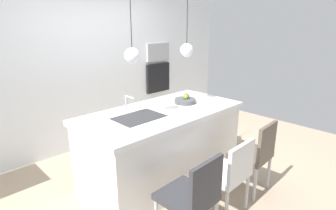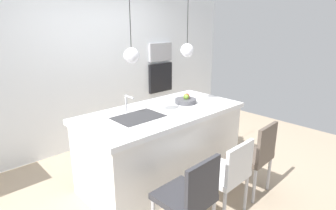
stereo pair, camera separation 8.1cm
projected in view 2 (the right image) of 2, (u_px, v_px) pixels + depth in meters
The scene contains 13 objects.
floor at pixel (163, 177), 3.67m from camera, with size 6.60×6.60×0.00m, color tan.
back_wall at pixel (95, 67), 4.45m from camera, with size 6.00×0.10×2.60m, color white.
kitchen_island at pixel (162, 145), 3.53m from camera, with size 2.10×1.01×0.94m.
sink_basin at pixel (138, 117), 3.16m from camera, with size 0.56×0.40×0.02m, color #2D2D30.
faucet at pixel (127, 101), 3.27m from camera, with size 0.02×0.17×0.22m.
fruit_bowl at pixel (186, 100), 3.70m from camera, with size 0.29×0.29×0.13m.
microwave at pixel (160, 52), 5.24m from camera, with size 0.54×0.08×0.34m, color #9E9EA3.
oven at pixel (160, 78), 5.39m from camera, with size 0.56×0.08×0.56m, color black.
chair_near at pixel (189, 195), 2.46m from camera, with size 0.47×0.49×0.89m.
chair_middle at pixel (226, 172), 2.84m from camera, with size 0.48×0.46×0.85m.
chair_far at pixel (255, 154), 3.21m from camera, with size 0.45×0.44×0.90m.
pendant_light_left at pixel (131, 55), 2.91m from camera, with size 0.17×0.17×0.77m.
pendant_light_right at pixel (187, 50), 3.47m from camera, with size 0.17×0.17×0.77m.
Camera 2 is at (-2.14, -2.42, 1.99)m, focal length 29.18 mm.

